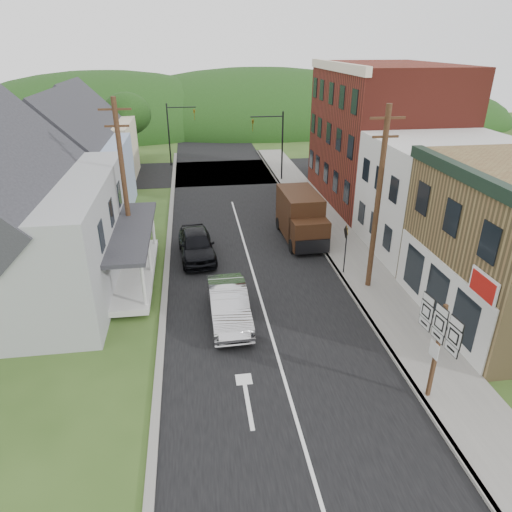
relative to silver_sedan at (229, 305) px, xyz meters
name	(u,v)px	position (x,y,z in m)	size (l,w,h in m)	color
ground	(271,336)	(1.68, -1.49, -0.79)	(120.00, 120.00, 0.00)	#2D4719
road	(244,243)	(1.68, 8.51, -0.79)	(9.00, 90.00, 0.02)	black
cross_road	(223,172)	(1.68, 25.51, -0.79)	(60.00, 9.00, 0.02)	black
sidewalk_right	(345,249)	(7.58, 6.51, -0.71)	(2.80, 55.00, 0.15)	slate
curb_right	(324,251)	(6.23, 6.51, -0.71)	(0.20, 55.00, 0.15)	slate
curb_left	(167,260)	(-2.97, 6.51, -0.73)	(0.30, 55.00, 0.12)	slate
storefront_white	(443,197)	(12.98, 6.01, 2.46)	(8.00, 7.00, 6.50)	silver
storefront_red	(383,136)	(12.98, 15.51, 4.21)	(8.00, 12.00, 10.00)	maroon
house_gray	(1,209)	(-10.32, 4.51, 3.45)	(10.20, 12.24, 8.35)	gray
house_blue	(75,163)	(-9.32, 15.51, 2.90)	(7.14, 8.16, 7.28)	#899ABB
house_cream	(91,139)	(-9.82, 24.51, 2.90)	(7.14, 8.16, 7.28)	beige
utility_pole_right	(378,200)	(7.28, 2.01, 3.87)	(1.60, 0.26, 9.00)	#472D19
utility_pole_left	(124,184)	(-4.82, 6.51, 3.87)	(1.60, 0.26, 9.00)	#472D19
traffic_signal_right	(275,138)	(5.98, 22.01, 2.97)	(2.87, 0.20, 6.00)	black
traffic_signal_left	(175,127)	(-2.62, 29.01, 2.97)	(2.87, 0.20, 6.00)	black
tree_left_d	(127,114)	(-7.32, 30.51, 4.10)	(4.80, 4.80, 6.94)	#382616
forested_ridge	(209,124)	(1.68, 53.51, -0.79)	(90.00, 30.00, 16.00)	black
silver_sedan	(229,305)	(0.00, 0.00, 0.00)	(1.67, 4.78, 1.58)	#ACABB0
dark_sedan	(197,244)	(-1.26, 6.84, 0.03)	(1.92, 4.78, 1.63)	black
delivery_van	(301,217)	(5.28, 8.55, 0.72)	(2.33, 5.37, 2.97)	#311A0D
route_sign_cluster	(438,339)	(6.43, -5.96, 1.76)	(0.30, 2.11, 3.70)	#472D19
warning_sign	(346,243)	(6.46, 3.53, 1.10)	(0.13, 0.75, 2.72)	black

